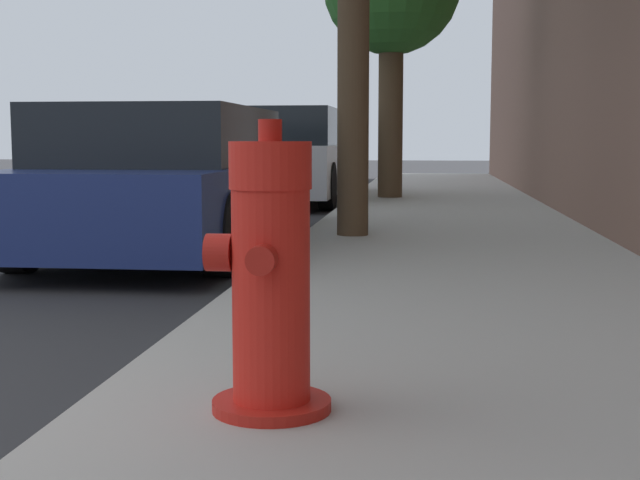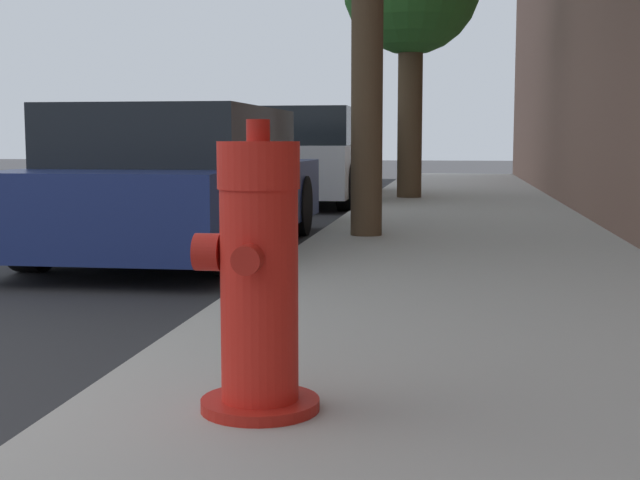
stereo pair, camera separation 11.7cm
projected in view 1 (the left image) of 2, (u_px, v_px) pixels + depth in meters
fire_hydrant at (270, 281)px, 2.70m from camera, size 0.38×0.37×0.89m
parked_car_near at (170, 182)px, 7.62m from camera, size 1.70×4.41×1.23m
parked_car_mid at (283, 158)px, 13.37m from camera, size 1.82×4.04×1.43m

